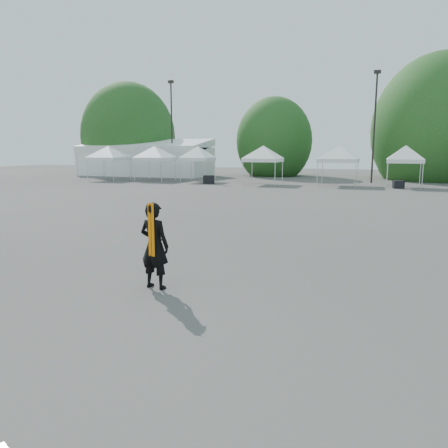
% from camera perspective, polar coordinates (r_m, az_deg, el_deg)
% --- Properties ---
extents(ground, '(120.00, 120.00, 0.00)m').
position_cam_1_polar(ground, '(10.95, -2.25, -6.24)').
color(ground, '#474442').
rests_on(ground, ground).
extents(marquee, '(15.00, 6.25, 4.23)m').
position_cam_1_polar(marquee, '(51.75, -10.26, 8.43)').
color(marquee, white).
rests_on(marquee, ground).
extents(light_pole_west, '(0.60, 0.25, 10.30)m').
position_cam_1_polar(light_pole_west, '(49.03, -6.85, 12.89)').
color(light_pole_west, black).
rests_on(light_pole_west, ground).
extents(light_pole_east, '(0.60, 0.25, 9.80)m').
position_cam_1_polar(light_pole_east, '(41.82, 19.09, 12.65)').
color(light_pole_east, black).
rests_on(light_pole_east, ground).
extents(tree_far_w, '(4.80, 4.80, 7.30)m').
position_cam_1_polar(tree_far_w, '(56.40, -12.36, 11.06)').
color(tree_far_w, '#382314').
rests_on(tree_far_w, ground).
extents(tree_mid_w, '(4.16, 4.16, 6.33)m').
position_cam_1_polar(tree_mid_w, '(51.17, 6.56, 10.70)').
color(tree_mid_w, '#382314').
rests_on(tree_mid_w, ground).
extents(tree_mid_e, '(5.12, 5.12, 7.79)m').
position_cam_1_polar(tree_mid_e, '(49.03, 26.36, 10.88)').
color(tree_mid_e, '#382314').
rests_on(tree_mid_e, ground).
extents(tent_a, '(4.48, 4.48, 3.88)m').
position_cam_1_polar(tent_a, '(45.00, -14.89, 9.47)').
color(tent_a, silver).
rests_on(tent_a, ground).
extents(tent_b, '(4.40, 4.40, 3.88)m').
position_cam_1_polar(tent_b, '(43.21, -9.05, 9.68)').
color(tent_b, silver).
rests_on(tent_b, ground).
extents(tent_c, '(3.80, 3.80, 3.88)m').
position_cam_1_polar(tent_c, '(41.53, -3.46, 9.78)').
color(tent_c, silver).
rests_on(tent_c, ground).
extents(tent_d, '(4.29, 4.29, 3.88)m').
position_cam_1_polar(tent_d, '(38.59, 5.15, 9.76)').
color(tent_d, silver).
rests_on(tent_d, ground).
extents(tent_e, '(4.53, 4.53, 3.88)m').
position_cam_1_polar(tent_e, '(38.06, 14.79, 9.49)').
color(tent_e, silver).
rests_on(tent_e, ground).
extents(tent_f, '(3.87, 3.87, 3.88)m').
position_cam_1_polar(tent_f, '(38.01, 22.66, 9.06)').
color(tent_f, silver).
rests_on(tent_f, ground).
extents(man, '(0.74, 0.53, 1.90)m').
position_cam_1_polar(man, '(9.58, -9.07, -2.79)').
color(man, black).
rests_on(man, ground).
extents(crate_west, '(1.10, 0.96, 0.73)m').
position_cam_1_polar(crate_west, '(38.83, -1.99, 5.82)').
color(crate_west, black).
rests_on(crate_west, ground).
extents(crate_mid, '(0.92, 0.79, 0.62)m').
position_cam_1_polar(crate_mid, '(36.79, 21.82, 4.83)').
color(crate_mid, black).
rests_on(crate_mid, ground).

